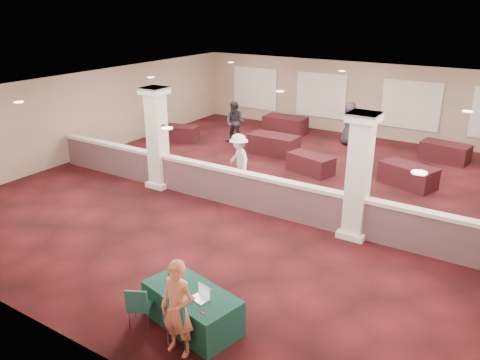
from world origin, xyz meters
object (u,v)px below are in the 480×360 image
Objects in this scene: attendee_b at (239,159)px; far_table_front_center at (311,164)px; near_table at (192,308)px; woman at (178,309)px; attendee_d at (349,124)px; attendee_a at (235,122)px; conf_chair_side at (139,304)px; far_table_back_center at (274,144)px; far_table_back_right at (445,152)px; far_table_back_left at (285,125)px; far_table_front_right at (408,175)px; conf_chair_main at (180,318)px; far_table_front_left at (179,133)px.

far_table_front_center is at bearing 89.59° from attendee_b.
attendee_b is (-3.10, 6.50, 0.49)m from near_table.
attendee_d is (-1.93, 13.49, 0.02)m from woman.
attendee_a reaches higher than far_table_front_center.
conf_chair_side reaches higher than far_table_back_center.
attendee_d is at bearing 110.62° from attendee_b.
attendee_a is at bearing 115.81° from woman.
attendee_a is at bearing 87.37° from conf_chair_side.
far_table_back_right is (2.17, 12.63, -0.01)m from near_table.
woman is 11.39m from far_table_back_center.
far_table_back_left is (-4.98, 13.70, -0.48)m from woman.
far_table_back_left is at bearing 109.07° from far_table_back_center.
far_table_front_right is 0.92× the size of far_table_back_center.
conf_chair_side is at bearing -38.29° from attendee_b.
far_table_back_center is at bearing 172.84° from far_table_front_right.
attendee_d reaches higher than attendee_a.
attendee_a is at bearing 166.28° from far_table_back_center.
attendee_b is (-4.72, -2.81, 0.49)m from far_table_front_right.
near_table is 0.91m from woman.
attendee_a reaches higher than conf_chair_side.
far_table_back_left is (-3.95, 13.57, -0.11)m from conf_chair_side.
woman is 1.03× the size of attendee_b.
woman is 12.74m from attendee_a.
attendee_a is 4.84m from attendee_b.
conf_chair_main is 13.05m from far_table_front_left.
far_table_back_center is at bearing 6.23° from far_table_front_left.
far_table_front_left is 1.00× the size of far_table_front_center.
far_table_front_right is (3.19, 0.53, 0.03)m from far_table_front_center.
woman is at bearing -50.84° from far_table_front_left.
near_table is 1.16× the size of far_table_front_left.
attendee_b is at bearing 112.36° from woman.
attendee_b reaches higher than far_table_back_right.
attendee_d reaches higher than conf_chair_main.
far_table_back_left is at bearing 55.88° from attendee_a.
conf_chair_main is at bearing -28.64° from conf_chair_side.
far_table_back_right is 8.28m from attendee_a.
conf_chair_main is 0.58× the size of attendee_a.
far_table_front_right is 0.97× the size of attendee_d.
far_table_front_left is at bearing 173.66° from far_table_front_center.
far_table_back_left is (-3.15, 4.22, 0.06)m from far_table_front_center.
attendee_a is (-4.25, 1.72, 0.55)m from far_table_front_center.
far_table_back_left reaches higher than far_table_back_right.
woman is (1.03, -0.13, 0.37)m from conf_chair_side.
attendee_b is 0.95× the size of attendee_d.
near_table reaches higher than far_table_front_left.
conf_chair_side is 10.17m from far_table_front_right.
far_table_back_right is 1.00× the size of attendee_b.
far_table_back_left is 3.20m from far_table_back_center.
attendee_b reaches higher than near_table.
far_table_front_center is 0.94× the size of attendee_b.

